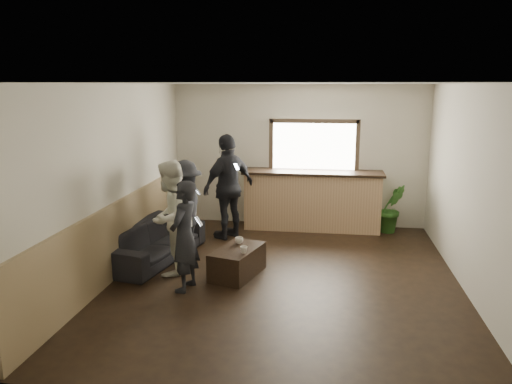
% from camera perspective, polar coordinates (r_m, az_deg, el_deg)
% --- Properties ---
extents(ground, '(5.00, 6.00, 0.01)m').
position_cam_1_polar(ground, '(7.43, 3.22, -9.85)').
color(ground, black).
extents(room_shell, '(5.01, 6.01, 2.80)m').
position_cam_1_polar(room_shell, '(7.11, -2.57, 1.51)').
color(room_shell, silver).
rests_on(room_shell, ground).
extents(bar_counter, '(2.70, 0.68, 2.13)m').
position_cam_1_polar(bar_counter, '(9.80, 6.44, -0.52)').
color(bar_counter, tan).
rests_on(bar_counter, ground).
extents(sofa, '(1.21, 2.20, 0.61)m').
position_cam_1_polar(sofa, '(8.27, -11.49, -5.52)').
color(sofa, black).
rests_on(sofa, ground).
extents(coffee_table, '(0.76, 1.05, 0.42)m').
position_cam_1_polar(coffee_table, '(7.47, -2.13, -7.97)').
color(coffee_table, black).
rests_on(coffee_table, ground).
extents(cup_a, '(0.17, 0.17, 0.10)m').
position_cam_1_polar(cup_a, '(7.60, -1.95, -5.56)').
color(cup_a, silver).
rests_on(cup_a, coffee_table).
extents(cup_b, '(0.13, 0.13, 0.10)m').
position_cam_1_polar(cup_b, '(7.18, -1.40, -6.62)').
color(cup_b, silver).
rests_on(cup_b, coffee_table).
extents(potted_plant, '(0.62, 0.55, 0.94)m').
position_cam_1_polar(potted_plant, '(9.86, 15.20, -1.81)').
color(potted_plant, '#2D6623').
rests_on(potted_plant, ground).
extents(person_a, '(0.49, 0.61, 1.54)m').
position_cam_1_polar(person_a, '(6.87, -8.19, -5.01)').
color(person_a, black).
rests_on(person_a, ground).
extents(person_b, '(0.77, 0.92, 1.71)m').
position_cam_1_polar(person_b, '(7.48, -9.80, -2.94)').
color(person_b, silver).
rests_on(person_b, ground).
extents(person_c, '(0.60, 1.04, 1.60)m').
position_cam_1_polar(person_c, '(8.17, -8.15, -1.97)').
color(person_c, black).
rests_on(person_c, ground).
extents(person_d, '(1.06, 1.18, 1.92)m').
position_cam_1_polar(person_d, '(9.10, -3.14, 0.61)').
color(person_d, black).
rests_on(person_d, ground).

